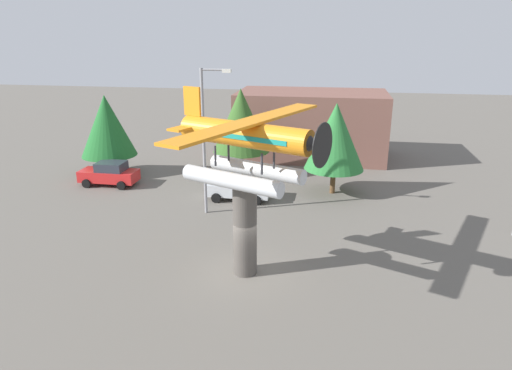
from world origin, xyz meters
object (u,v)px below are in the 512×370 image
Objects in this scene: display_pedestal at (245,229)px; storefront_building at (311,124)px; floatplane_monument at (247,146)px; car_near_red at (110,174)px; car_mid_silver at (240,187)px; tree_center_back at (335,137)px; tree_east at (241,121)px; tree_west at (107,126)px; streetlight_primary at (206,133)px.

storefront_building is (1.75, 22.00, 0.65)m from display_pedestal.
floatplane_monument reaches higher than storefront_building.
car_near_red is 1.00× the size of car_mid_silver.
storefront_building is at bearing -108.13° from car_mid_silver.
floatplane_monument is at bearing -107.30° from tree_center_back.
display_pedestal is 0.66× the size of tree_east.
car_near_red is 0.62× the size of tree_east.
tree_center_back is at bearing -4.93° from tree_west.
streetlight_primary is at bearing 117.74° from display_pedestal.
car_near_red is at bearing -156.02° from tree_east.
display_pedestal reaches higher than car_near_red.
tree_east is at bearing 102.11° from display_pedestal.
car_near_red is 10.14m from car_mid_silver.
tree_west is (-15.20, -8.43, 1.02)m from storefront_building.
storefront_building reaches higher than display_pedestal.
tree_center_back is (3.90, 12.07, 1.80)m from display_pedestal.
streetlight_primary reaches higher than floatplane_monument.
tree_center_back reaches higher than tree_west.
streetlight_primary reaches higher than car_mid_silver.
display_pedestal is 8.39m from streetlight_primary.
tree_center_back is at bearing 95.29° from floatplane_monument.
streetlight_primary reaches higher than car_near_red.
car_mid_silver is (10.05, -1.36, 0.00)m from car_near_red.
floatplane_monument is 19.36m from tree_west.
streetlight_primary reaches higher than display_pedestal.
display_pedestal is at bearing 103.19° from car_mid_silver.
display_pedestal reaches higher than car_mid_silver.
display_pedestal is at bearing -77.89° from tree_east.
tree_east is (9.08, 4.04, 3.47)m from car_near_red.
tree_west is 17.42m from tree_center_back.
storefront_building is (14.07, 10.93, 2.01)m from car_near_red.
car_mid_silver is at bearing 172.28° from car_near_red.
tree_west reaches higher than car_mid_silver.
storefront_building is 2.07× the size of tree_west.
floatplane_monument reaches higher than display_pedestal.
car_mid_silver is 0.62× the size of tree_east.
tree_east reaches higher than tree_west.
tree_center_back reaches higher than car_near_red.
display_pedestal is 22.08m from storefront_building.
floatplane_monument is at bearing -77.49° from tree_east.
tree_center_back reaches higher than car_mid_silver.
car_near_red is 16.56m from tree_center_back.
storefront_building reaches higher than car_mid_silver.
tree_west is (-13.46, 13.57, 1.67)m from display_pedestal.
display_pedestal is at bearing -94.54° from storefront_building.
floatplane_monument is 11.35m from car_mid_silver.
tree_west reaches higher than storefront_building.
storefront_building is (1.63, 22.05, -3.26)m from floatplane_monument.
car_near_red is (-12.32, 11.07, -1.36)m from display_pedestal.
tree_west is at bearing -65.64° from car_near_red.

